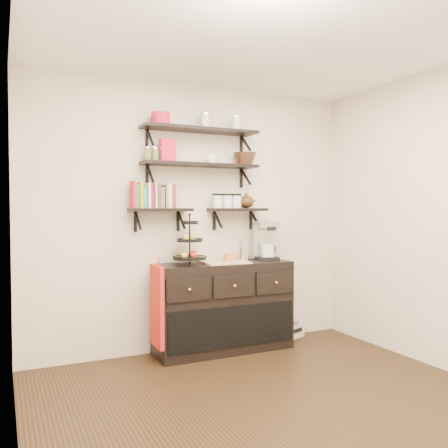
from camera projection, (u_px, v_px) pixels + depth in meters
floor at (288, 413)px, 3.36m from camera, size 3.50×3.50×0.00m
ceiling at (290, 27)px, 3.26m from camera, size 3.50×3.50×0.02m
back_wall at (196, 218)px, 4.89m from camera, size 3.50×0.02×2.70m
left_wall at (16, 227)px, 2.56m from camera, size 0.02×3.50×2.70m
shelf_top at (201, 130)px, 4.74m from camera, size 1.20×0.27×0.23m
shelf_mid at (201, 165)px, 4.76m from camera, size 1.20×0.27×0.23m
shelf_low_left at (160, 210)px, 4.60m from camera, size 0.60×0.25×0.23m
shelf_low_right at (237, 210)px, 4.96m from camera, size 0.60×0.25×0.23m
cookbooks at (155, 196)px, 4.58m from camera, size 0.43×0.15×0.26m
glass_canisters at (227, 202)px, 4.91m from camera, size 0.32×0.10×0.13m
sideboard at (223, 307)px, 4.80m from camera, size 1.40×0.50×0.92m
fruit_stand at (190, 248)px, 4.63m from camera, size 0.33×0.33×0.48m
candle at (228, 257)px, 4.81m from camera, size 0.08×0.08×0.08m
coffee_maker at (265, 241)px, 5.02m from camera, size 0.25×0.25×0.41m
thermal_carafe at (244, 251)px, 4.86m from camera, size 0.11×0.11×0.22m
apron at (157, 306)px, 4.39m from camera, size 0.04×0.32×0.76m
radio at (290, 329)px, 5.30m from camera, size 0.37×0.29×0.20m
recipe_box at (168, 151)px, 4.60m from camera, size 0.17×0.09×0.22m
walnut_bowl at (245, 159)px, 4.96m from camera, size 0.24×0.24×0.13m
ramekins at (211, 159)px, 4.80m from camera, size 0.09×0.09×0.10m
teapot at (246, 201)px, 5.00m from camera, size 0.24×0.20×0.16m
red_pot at (160, 119)px, 4.56m from camera, size 0.18×0.18×0.12m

